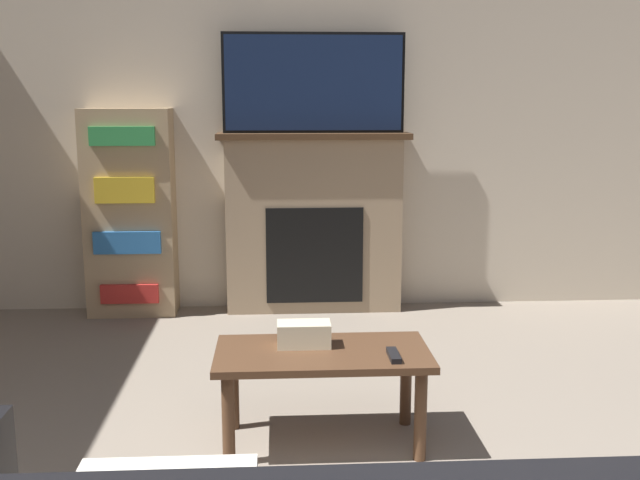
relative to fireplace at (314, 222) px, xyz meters
The scene contains 7 objects.
wall_back 0.78m from the fireplace, 136.13° to the left, with size 5.82×0.06×2.70m.
fireplace is the anchor object (origin of this frame).
tv 0.91m from the fireplace, 90.00° to the right, with size 1.17×0.03×0.63m.
coffee_table 2.03m from the fireplace, 91.89° to the right, with size 0.87×0.45×0.40m.
tissue_box 1.96m from the fireplace, 94.10° to the right, with size 0.22×0.12×0.10m.
remote_control 2.13m from the fireplace, 84.36° to the right, with size 0.04×0.15×0.02m.
bookshelf 1.20m from the fireplace, behind, with size 0.57×0.29×1.35m.
Camera 1 is at (-0.10, -0.80, 1.41)m, focal length 42.00 mm.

